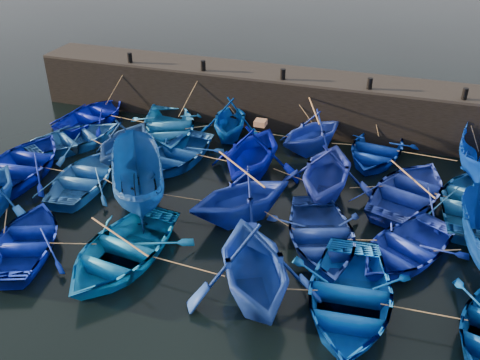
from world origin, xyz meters
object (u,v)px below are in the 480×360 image
(boat_8, at_px, (177,153))
(wooden_crate, at_px, (260,123))
(boat_13, at_px, (22,164))
(boat_0, at_px, (94,115))

(boat_8, relative_size, wooden_crate, 9.79)
(boat_13, bearing_deg, wooden_crate, -169.83)
(boat_8, xyz_separation_m, boat_13, (-5.69, -3.02, 0.08))
(boat_0, xyz_separation_m, boat_8, (5.73, -2.56, -0.00))
(boat_13, bearing_deg, boat_0, -96.24)
(boat_8, height_order, wooden_crate, wooden_crate)
(wooden_crate, bearing_deg, boat_13, -163.14)
(wooden_crate, bearing_deg, boat_8, 177.61)
(boat_8, height_order, boat_13, boat_13)
(boat_8, xyz_separation_m, wooden_crate, (3.77, -0.16, 2.06))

